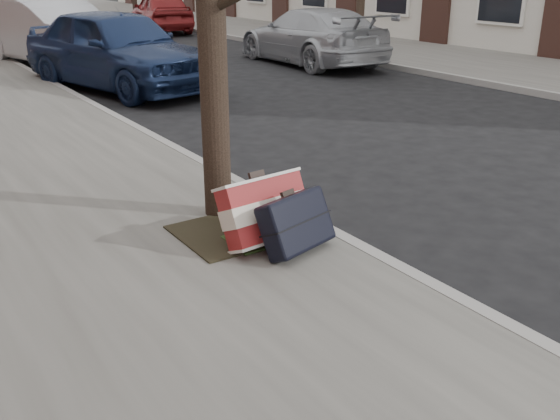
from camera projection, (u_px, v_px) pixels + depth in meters
ground at (500, 240)px, 5.40m from camera, size 120.00×120.00×0.00m
far_sidewalk at (282, 34)px, 21.01m from camera, size 4.00×70.00×0.12m
dirt_patch at (231, 232)px, 5.25m from camera, size 0.85×0.85×0.02m
suitcase_red at (265, 210)px, 4.98m from camera, size 0.76×0.46×0.56m
suitcase_navy at (296, 222)px, 4.83m from camera, size 0.69×0.51×0.49m
car_near_front at (118, 49)px, 11.69m from camera, size 2.79×4.75×1.52m
car_near_mid at (55, 33)px, 14.47m from camera, size 2.82×4.90×1.53m
car_far_front at (311, 36)px, 14.76m from camera, size 2.09×4.61×1.31m
car_far_back at (161, 12)px, 21.90m from camera, size 2.34×4.24×1.36m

